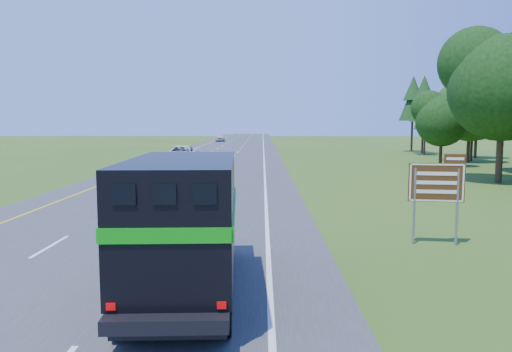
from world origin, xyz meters
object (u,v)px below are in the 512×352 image
object	(u,v)px
horse_truck	(186,221)
exit_sign	(437,186)
far_car	(220,137)
white_suv	(181,154)

from	to	relation	value
horse_truck	exit_sign	distance (m)	9.28
far_car	exit_sign	size ratio (longest dim) A/B	1.66
horse_truck	far_car	size ratio (longest dim) A/B	1.46
horse_truck	white_suv	size ratio (longest dim) A/B	1.18
far_car	horse_truck	bearing A→B (deg)	-89.14
exit_sign	white_suv	bearing A→B (deg)	120.46
white_suv	horse_truck	bearing A→B (deg)	-81.56
horse_truck	white_suv	xyz separation A→B (m)	(-6.46, 39.11, -0.88)
horse_truck	exit_sign	world-z (taller)	horse_truck
white_suv	exit_sign	size ratio (longest dim) A/B	2.05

